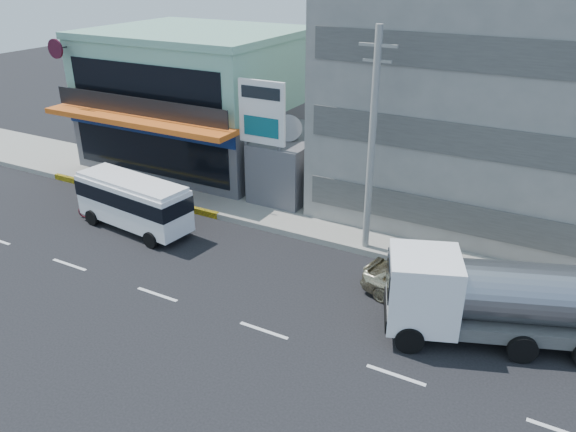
# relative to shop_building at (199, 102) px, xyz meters

# --- Properties ---
(ground) EXTENTS (120.00, 120.00, 0.00)m
(ground) POSITION_rel_shop_building_xyz_m (8.00, -13.95, -4.00)
(ground) COLOR black
(ground) RESTS_ON ground
(sidewalk) EXTENTS (70.00, 5.00, 0.30)m
(sidewalk) POSITION_rel_shop_building_xyz_m (13.00, -4.45, -3.85)
(sidewalk) COLOR gray
(sidewalk) RESTS_ON ground
(shop_building) EXTENTS (12.40, 11.70, 8.00)m
(shop_building) POSITION_rel_shop_building_xyz_m (0.00, 0.00, 0.00)
(shop_building) COLOR #504F55
(shop_building) RESTS_ON ground
(concrete_building) EXTENTS (16.00, 12.00, 14.00)m
(concrete_building) POSITION_rel_shop_building_xyz_m (18.00, 1.05, 3.00)
(concrete_building) COLOR gray
(concrete_building) RESTS_ON ground
(gap_structure) EXTENTS (3.00, 6.00, 3.50)m
(gap_structure) POSITION_rel_shop_building_xyz_m (8.00, -1.95, -2.25)
(gap_structure) COLOR #504F55
(gap_structure) RESTS_ON ground
(satellite_dish) EXTENTS (1.50, 1.50, 0.15)m
(satellite_dish) POSITION_rel_shop_building_xyz_m (8.00, -2.95, -0.42)
(satellite_dish) COLOR slate
(satellite_dish) RESTS_ON gap_structure
(billboard) EXTENTS (2.60, 0.18, 6.90)m
(billboard) POSITION_rel_shop_building_xyz_m (7.50, -4.75, 0.93)
(billboard) COLOR gray
(billboard) RESTS_ON ground
(utility_pole_near) EXTENTS (1.60, 0.30, 10.00)m
(utility_pole_near) POSITION_rel_shop_building_xyz_m (14.00, -6.55, 1.15)
(utility_pole_near) COLOR #999993
(utility_pole_near) RESTS_ON ground
(minibus) EXTENTS (6.46, 2.76, 2.62)m
(minibus) POSITION_rel_shop_building_xyz_m (3.09, -9.75, -2.43)
(minibus) COLOR white
(minibus) RESTS_ON ground
(sedan) EXTENTS (4.85, 2.66, 1.56)m
(sedan) POSITION_rel_shop_building_xyz_m (17.45, -9.59, -3.22)
(sedan) COLOR #B9AF8D
(sedan) RESTS_ON ground
(tanker_truck) EXTENTS (8.28, 4.97, 3.14)m
(tanker_truck) POSITION_rel_shop_building_xyz_m (20.24, -10.49, -2.31)
(tanker_truck) COLOR white
(tanker_truck) RESTS_ON ground
(motorcycle_rider) EXTENTS (1.92, 1.25, 2.33)m
(motorcycle_rider) POSITION_rel_shop_building_xyz_m (0.36, -9.82, -3.23)
(motorcycle_rider) COLOR #520B16
(motorcycle_rider) RESTS_ON ground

